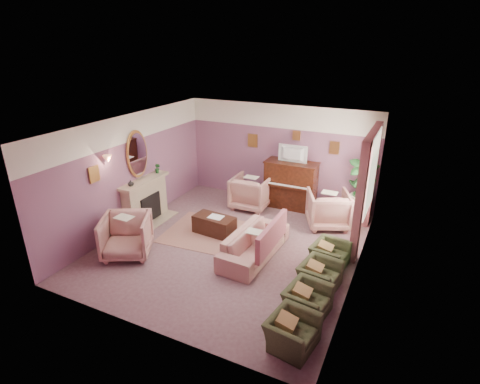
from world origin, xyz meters
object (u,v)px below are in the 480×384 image
at_px(olive_chair_a, 293,327).
at_px(floral_armchair_front, 126,234).
at_px(olive_chair_c, 320,272).
at_px(floral_armchair_left, 251,191).
at_px(olive_chair_d, 330,251).
at_px(television, 292,153).
at_px(side_table, 358,208).
at_px(sofa, 254,239).
at_px(floral_armchair_right, 328,207).
at_px(piano, 291,185).
at_px(coffee_table, 214,225).
at_px(olive_chair_b, 308,297).

bearing_deg(olive_chair_a, floral_armchair_front, 166.65).
height_order(olive_chair_a, olive_chair_c, same).
bearing_deg(floral_armchair_left, olive_chair_d, -36.51).
relative_size(television, olive_chair_d, 1.02).
distance_m(olive_chair_d, side_table, 2.48).
height_order(television, olive_chair_a, television).
xyz_separation_m(sofa, side_table, (1.74, 2.80, -0.07)).
height_order(floral_armchair_left, floral_armchair_right, same).
relative_size(piano, olive_chair_a, 1.79).
height_order(floral_armchair_front, side_table, floral_armchair_front).
relative_size(olive_chair_a, side_table, 1.12).
distance_m(olive_chair_a, olive_chair_d, 2.46).
bearing_deg(floral_armchair_front, olive_chair_c, 9.22).
bearing_deg(coffee_table, olive_chair_d, -3.93).
distance_m(piano, olive_chair_b, 4.51).
relative_size(olive_chair_d, side_table, 1.12).
relative_size(floral_armchair_front, olive_chair_d, 1.31).
xyz_separation_m(olive_chair_a, side_table, (0.17, 4.94, 0.01)).
bearing_deg(coffee_table, sofa, -21.97).
xyz_separation_m(piano, coffee_table, (-1.15, -2.32, -0.43)).
height_order(olive_chair_d, side_table, side_table).
bearing_deg(coffee_table, floral_armchair_left, 84.40).
relative_size(floral_armchair_left, floral_armchair_right, 1.00).
xyz_separation_m(sofa, olive_chair_a, (1.57, -2.14, -0.08)).
bearing_deg(olive_chair_a, floral_armchair_left, 121.14).
bearing_deg(floral_armchair_front, piano, 59.17).
bearing_deg(floral_armchair_right, olive_chair_c, -79.70).
xyz_separation_m(olive_chair_b, olive_chair_d, (0.00, 1.64, 0.00)).
bearing_deg(sofa, olive_chair_c, -17.49).
xyz_separation_m(floral_armchair_right, olive_chair_c, (0.48, -2.62, -0.17)).
relative_size(floral_armchair_right, floral_armchair_front, 1.00).
bearing_deg(sofa, olive_chair_a, -53.65).
xyz_separation_m(floral_armchair_right, olive_chair_d, (0.48, -1.80, -0.17)).
bearing_deg(sofa, coffee_table, 158.03).
bearing_deg(floral_armchair_right, side_table, 46.46).
xyz_separation_m(olive_chair_c, olive_chair_d, (0.00, 0.82, 0.00)).
distance_m(coffee_table, floral_armchair_right, 2.89).
bearing_deg(piano, floral_armchair_left, -151.54).
bearing_deg(olive_chair_b, coffee_table, 147.33).
height_order(floral_armchair_left, side_table, floral_armchair_left).
height_order(floral_armchair_left, olive_chair_b, floral_armchair_left).
height_order(floral_armchair_left, floral_armchair_front, same).
relative_size(sofa, floral_armchair_front, 2.02).
xyz_separation_m(piano, olive_chair_b, (1.71, -4.16, -0.31)).
height_order(floral_armchair_right, floral_armchair_front, same).
distance_m(coffee_table, olive_chair_b, 3.40).
bearing_deg(olive_chair_b, floral_armchair_left, 126.52).
height_order(floral_armchair_right, olive_chair_c, floral_armchair_right).
height_order(piano, television, television).
bearing_deg(floral_armchair_left, television, 26.14).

